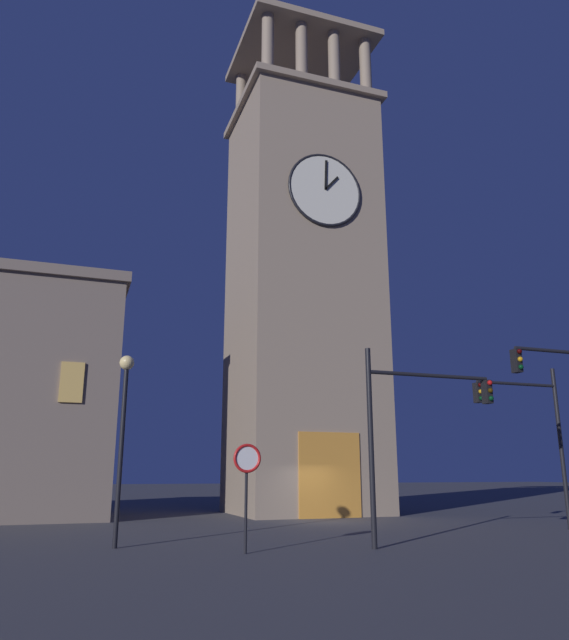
% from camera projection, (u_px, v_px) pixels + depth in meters
% --- Properties ---
extents(ground_plane, '(200.00, 200.00, 0.00)m').
position_uv_depth(ground_plane, '(322.00, 522.00, 26.15)').
color(ground_plane, '#424247').
extents(clocktower, '(8.02, 7.56, 30.30)m').
position_uv_depth(clocktower, '(302.00, 288.00, 34.34)').
color(clocktower, gray).
rests_on(clocktower, ground_plane).
extents(traffic_signal_near, '(3.86, 0.41, 6.12)m').
position_uv_depth(traffic_signal_near, '(534.00, 422.00, 22.95)').
color(traffic_signal_near, black).
rests_on(traffic_signal_near, ground_plane).
extents(traffic_signal_mid, '(4.43, 0.41, 5.73)m').
position_uv_depth(traffic_signal_mid, '(413.00, 416.00, 18.06)').
color(traffic_signal_mid, black).
rests_on(traffic_signal_mid, ground_plane).
extents(street_lamp, '(0.44, 0.44, 5.54)m').
position_uv_depth(street_lamp, '(124.00, 412.00, 17.76)').
color(street_lamp, black).
rests_on(street_lamp, ground_plane).
extents(no_horn_sign, '(0.78, 0.14, 2.84)m').
position_uv_depth(no_horn_sign, '(247.00, 467.00, 16.19)').
color(no_horn_sign, black).
rests_on(no_horn_sign, ground_plane).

